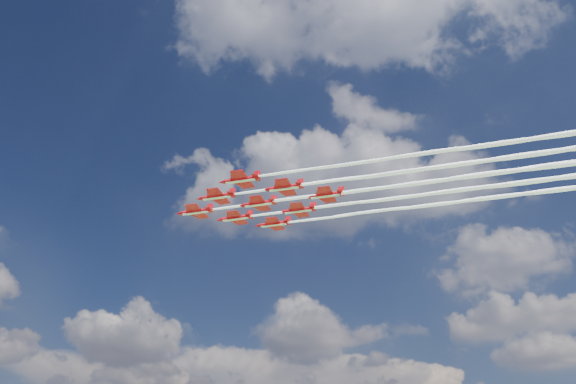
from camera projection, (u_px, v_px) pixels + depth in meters
The scene contains 8 objects.
jet_lead at pixel (419, 183), 149.94m from camera, with size 137.74×10.05×2.92m.
jet_row2_port at pixel (457, 164), 141.25m from camera, with size 137.74×10.05×2.92m.
jet_row2_starb at pixel (458, 190), 153.86m from camera, with size 137.74×10.05×2.92m.
jet_row3_port at pixel (499, 143), 132.56m from camera, with size 137.74×10.05×2.92m.
jet_row3_centre at pixel (496, 173), 145.17m from camera, with size 137.74×10.05×2.92m.
jet_row3_starb at pixel (494, 198), 157.78m from camera, with size 137.74×10.05×2.92m.
jet_row4_port at pixel (540, 153), 136.48m from camera, with size 137.74×10.05×2.92m.
jet_row4_starb at pixel (534, 181), 149.09m from camera, with size 137.74×10.05×2.92m.
Camera 1 is at (50.55, -132.64, 4.00)m, focal length 35.00 mm.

